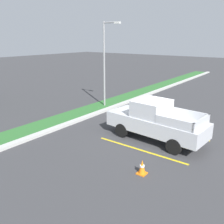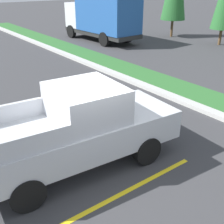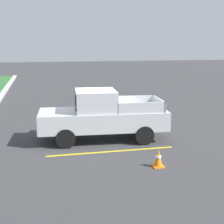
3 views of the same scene
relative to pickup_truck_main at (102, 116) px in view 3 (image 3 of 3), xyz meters
name	(u,v)px [view 3 (image 3 of 3)]	position (x,y,z in m)	size (l,w,h in m)	color
ground_plane	(93,138)	(0.31, 0.31, -1.04)	(120.00, 120.00, 0.00)	#38383A
parking_line_near	(111,151)	(-1.55, -0.05, -1.04)	(0.12, 4.80, 0.01)	yellow
parking_line_far	(97,130)	(1.55, -0.05, -1.04)	(0.12, 4.80, 0.01)	yellow
pickup_truck_main	(102,116)	(0.00, 0.00, 0.00)	(2.31, 5.36, 2.10)	black
traffic_cone	(158,158)	(-3.37, -1.21, -0.75)	(0.36, 0.36, 0.60)	orange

